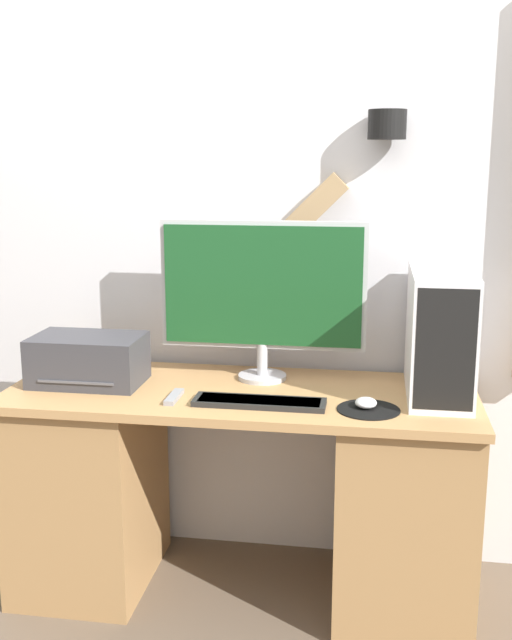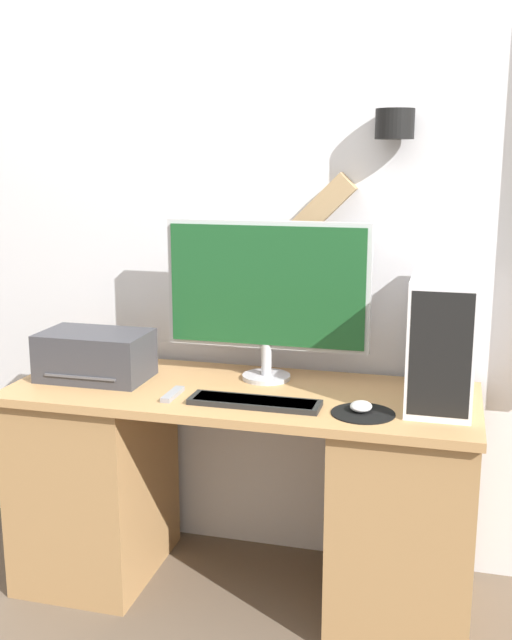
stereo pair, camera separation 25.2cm
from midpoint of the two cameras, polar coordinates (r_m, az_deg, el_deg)
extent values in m
plane|color=brown|center=(2.68, -0.11, -23.11)|extent=(12.00, 12.00, 0.00)
cube|color=silver|center=(2.83, 3.38, 8.19)|extent=(6.40, 0.05, 2.70)
cube|color=#9E7F56|center=(2.76, 5.17, 6.10)|extent=(0.49, 0.08, 0.49)
cylinder|color=black|center=(2.68, 13.29, 14.34)|extent=(0.13, 0.13, 0.10)
cube|color=tan|center=(2.60, 1.62, -5.68)|extent=(1.62, 0.61, 0.03)
cube|color=#A4794B|center=(2.92, -9.67, -11.85)|extent=(0.45, 0.56, 0.73)
cube|color=#A4794B|center=(2.69, 13.91, -14.26)|extent=(0.45, 0.56, 0.73)
cylinder|color=#B7B7BC|center=(2.72, 3.45, -4.38)|extent=(0.17, 0.17, 0.02)
cylinder|color=#B7B7BC|center=(2.70, 3.47, -3.05)|extent=(0.04, 0.04, 0.12)
cube|color=#B7B7BC|center=(2.65, 3.58, 2.63)|extent=(0.74, 0.03, 0.46)
cube|color=#194C23|center=(2.64, 3.51, 2.57)|extent=(0.70, 0.01, 0.43)
cube|color=black|center=(2.44, 2.87, -6.33)|extent=(0.43, 0.11, 0.02)
cube|color=#424242|center=(2.44, 2.87, -6.21)|extent=(0.40, 0.10, 0.01)
cylinder|color=black|center=(2.41, 11.17, -7.04)|extent=(0.20, 0.20, 0.00)
ellipsoid|color=silver|center=(2.41, 11.01, -6.52)|extent=(0.07, 0.08, 0.03)
cube|color=white|center=(2.54, 16.78, -1.34)|extent=(0.20, 0.46, 0.43)
cube|color=black|center=(2.32, 16.93, -2.62)|extent=(0.18, 0.01, 0.38)
cube|color=#38383D|center=(2.74, -9.60, -2.70)|extent=(0.39, 0.24, 0.17)
cube|color=#515156|center=(2.69, -10.20, -4.06)|extent=(0.27, 0.11, 0.01)
cube|color=gray|center=(2.53, -3.53, -5.71)|extent=(0.03, 0.15, 0.02)
camera|label=1|loc=(0.13, -87.14, 0.63)|focal=42.00mm
camera|label=2|loc=(0.13, 92.86, -0.63)|focal=42.00mm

